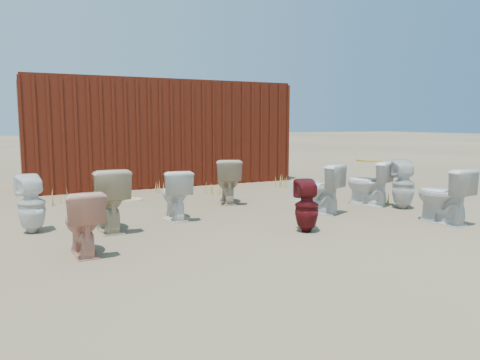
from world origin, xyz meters
name	(u,v)px	position (x,y,z in m)	size (l,w,h in m)	color
ground	(258,222)	(0.00, 0.00, 0.00)	(100.00, 100.00, 0.00)	brown
shipping_container	(156,133)	(0.00, 5.20, 1.20)	(6.00, 2.40, 2.40)	#450E0B
toilet_front_a	(175,194)	(-1.02, 0.73, 0.37)	(0.42, 0.73, 0.75)	white
toilet_front_pink	(82,222)	(-2.55, -0.64, 0.36)	(0.40, 0.70, 0.72)	#E49B83
toilet_front_c	(318,188)	(1.18, 0.17, 0.40)	(0.45, 0.78, 0.80)	silver
toilet_front_maroon	(307,206)	(0.27, -0.85, 0.35)	(0.31, 0.32, 0.70)	#580F12
toilet_front_e	(443,195)	(2.35, -1.26, 0.40)	(0.45, 0.79, 0.81)	silver
toilet_back_a	(31,204)	(-3.00, 0.71, 0.39)	(0.35, 0.36, 0.77)	white
toilet_back_beige_left	(108,199)	(-2.08, 0.40, 0.42)	(0.47, 0.83, 0.85)	beige
toilet_back_beige_right	(228,181)	(0.28, 1.66, 0.40)	(0.45, 0.79, 0.80)	#C8B092
toilet_back_yellowlid	(368,183)	(2.41, 0.38, 0.39)	(0.43, 0.76, 0.78)	white
toilet_back_e	(403,184)	(2.70, -0.16, 0.41)	(0.37, 0.38, 0.82)	silver
yellow_lid	(369,160)	(2.41, 0.38, 0.79)	(0.39, 0.49, 0.03)	gold
loose_tank	(305,191)	(1.71, 1.31, 0.17)	(0.50, 0.20, 0.35)	white
loose_lid_near	(177,219)	(-1.04, 0.65, 0.01)	(0.38, 0.49, 0.02)	tan
loose_lid_far	(131,199)	(-1.22, 2.75, 0.01)	(0.36, 0.47, 0.02)	beige
weed_clump_a	(60,197)	(-2.47, 2.79, 0.14)	(0.36, 0.36, 0.28)	#B49F48
weed_clump_b	(214,188)	(0.45, 2.72, 0.12)	(0.32, 0.32, 0.25)	#B49F48
weed_clump_c	(283,181)	(2.22, 2.93, 0.15)	(0.36, 0.36, 0.29)	#B49F48
weed_clump_d	(162,186)	(-0.44, 3.35, 0.15)	(0.30, 0.30, 0.29)	#B49F48
weed_clump_e	(230,182)	(1.07, 3.26, 0.15)	(0.34, 0.34, 0.30)	#B49F48
weed_clump_f	(386,197)	(2.76, 0.29, 0.12)	(0.28, 0.28, 0.24)	#B49F48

